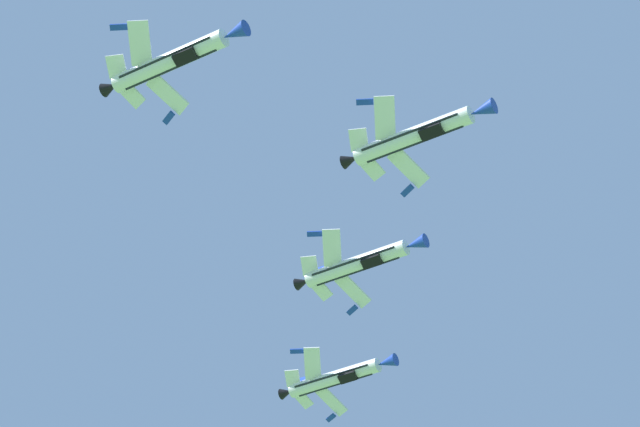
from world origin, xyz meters
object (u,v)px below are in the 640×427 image
fighter_jet_lead (416,135)px  fighter_jet_right_wing (172,60)px  fighter_jet_left_outer (336,377)px  fighter_jet_left_wing (359,263)px

fighter_jet_lead → fighter_jet_right_wing: size_ratio=1.00×
fighter_jet_lead → fighter_jet_left_outer: size_ratio=1.00×
fighter_jet_lead → fighter_jet_right_wing: 23.44m
fighter_jet_left_outer → fighter_jet_left_wing: bearing=37.1°
fighter_jet_right_wing → fighter_jet_lead: bearing=138.7°
fighter_jet_left_wing → fighter_jet_right_wing: fighter_jet_right_wing is taller
fighter_jet_lead → fighter_jet_left_outer: 46.46m
fighter_jet_right_wing → fighter_jet_left_outer: bearing=-164.4°
fighter_jet_left_wing → fighter_jet_left_outer: size_ratio=1.00×
fighter_jet_lead → fighter_jet_left_wing: fighter_jet_left_wing is taller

